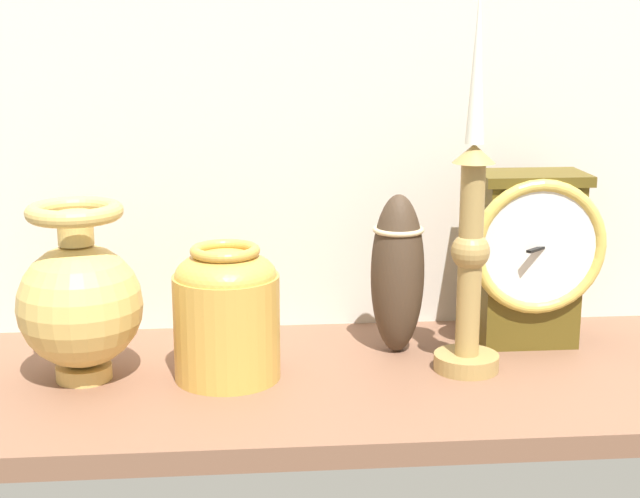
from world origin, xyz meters
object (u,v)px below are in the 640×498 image
Objects in this scene: mantel_clock at (530,255)px; candlestick_tall_left at (472,243)px; brass_vase_bulbous at (80,299)px; brass_vase_jar at (226,310)px; tall_ceramic_vase at (397,273)px.

mantel_clock is 0.49× the size of candlestick_tall_left.
candlestick_tall_left is 2.16× the size of brass_vase_bulbous.
mantel_clock is 36.34cm from brass_vase_jar.
brass_vase_jar is 20.71cm from tall_ceramic_vase.
brass_vase_bulbous is 15.43cm from brass_vase_jar.
brass_vase_jar is (-35.27, -8.12, -3.23)cm from mantel_clock.
candlestick_tall_left is (-9.16, -8.48, 3.66)cm from mantel_clock.
candlestick_tall_left reaches higher than tall_ceramic_vase.
brass_vase_bulbous reaches higher than brass_vase_jar.
tall_ceramic_vase is (-15.82, -1.24, -1.40)cm from mantel_clock.
tall_ceramic_vase is at bearing -175.52° from mantel_clock.
tall_ceramic_vase reaches higher than brass_vase_jar.
tall_ceramic_vase is (-6.66, 7.24, -5.06)cm from candlestick_tall_left.
mantel_clock is 1.07× the size of brass_vase_bulbous.
tall_ceramic_vase is at bearing 132.59° from candlestick_tall_left.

